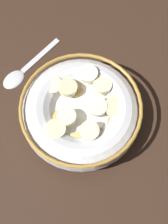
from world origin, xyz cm
name	(u,v)px	position (x,y,z in cm)	size (l,w,h in cm)	color
ground_plane	(84,120)	(0.00, 0.00, -1.00)	(103.10, 103.10, 2.00)	#332116
cereal_bowl	(84,112)	(-0.01, -0.01, 3.07)	(19.83, 19.83, 6.24)	silver
spoon	(23,73)	(11.14, -9.20, 0.35)	(11.16, 11.55, 0.80)	silver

